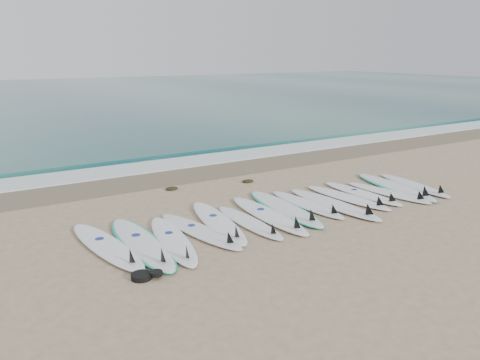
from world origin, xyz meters
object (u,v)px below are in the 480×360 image
surfboard_0 (108,246)px  surfboard_7 (285,208)px  surfboard_14 (415,185)px  leash_coil (145,276)px

surfboard_0 → surfboard_7: (3.93, 0.08, -0.01)m
surfboard_0 → surfboard_14: (7.88, -0.18, -0.01)m
surfboard_7 → surfboard_14: (3.95, -0.25, 0.00)m
surfboard_14 → surfboard_0: bearing=-172.6°
surfboard_0 → leash_coil: size_ratio=6.05×
surfboard_14 → leash_coil: size_ratio=5.49×
surfboard_7 → surfboard_14: bearing=1.0°
surfboard_7 → surfboard_14: 3.96m
surfboard_7 → surfboard_14: surfboard_7 is taller
surfboard_0 → surfboard_7: surfboard_7 is taller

